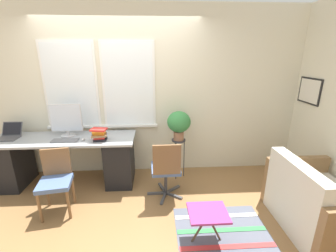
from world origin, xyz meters
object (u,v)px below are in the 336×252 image
at_px(book_stack, 99,134).
at_px(potted_plant, 179,123).
at_px(mouse, 83,140).
at_px(desk_chair_wooden, 56,179).
at_px(plant_stand, 179,146).
at_px(couch_loveseat, 317,206).
at_px(keyboard, 65,140).
at_px(folding_stool, 208,214).
at_px(office_chair_swivel, 166,169).
at_px(laptop, 9,135).
at_px(monitor, 66,120).

bearing_deg(book_stack, potted_plant, 10.66).
bearing_deg(mouse, desk_chair_wooden, -112.91).
distance_m(desk_chair_wooden, plant_stand, 1.81).
bearing_deg(couch_loveseat, keyboard, 71.88).
relative_size(book_stack, folding_stool, 0.58).
distance_m(book_stack, couch_loveseat, 2.92).
height_order(keyboard, folding_stool, keyboard).
relative_size(keyboard, office_chair_swivel, 0.43).
height_order(couch_loveseat, plant_stand, couch_loveseat).
relative_size(plant_stand, folding_stool, 1.60).
bearing_deg(laptop, desk_chair_wooden, -37.87).
height_order(book_stack, potted_plant, potted_plant).
height_order(desk_chair_wooden, potted_plant, potted_plant).
bearing_deg(potted_plant, folding_stool, -83.12).
bearing_deg(keyboard, laptop, 168.29).
distance_m(monitor, couch_loveseat, 3.51).
bearing_deg(keyboard, potted_plant, 7.36).
bearing_deg(plant_stand, monitor, 179.87).
bearing_deg(plant_stand, office_chair_swivel, -112.61).
distance_m(keyboard, office_chair_swivel, 1.52).
bearing_deg(desk_chair_wooden, potted_plant, 15.10).
bearing_deg(office_chair_swivel, monitor, -22.22).
bearing_deg(potted_plant, keyboard, -172.64).
relative_size(laptop, plant_stand, 0.48).
distance_m(desk_chair_wooden, potted_plant, 1.87).
bearing_deg(keyboard, folding_stool, -32.41).
xyz_separation_m(keyboard, couch_loveseat, (3.17, -1.04, -0.48)).
xyz_separation_m(book_stack, desk_chair_wooden, (-0.47, -0.52, -0.41)).
height_order(monitor, office_chair_swivel, monitor).
xyz_separation_m(keyboard, desk_chair_wooden, (0.03, -0.53, -0.32)).
bearing_deg(folding_stool, laptop, 153.57).
relative_size(laptop, office_chair_swivel, 0.37).
bearing_deg(desk_chair_wooden, folding_stool, -28.79).
height_order(laptop, monitor, monitor).
xyz_separation_m(couch_loveseat, folding_stool, (-1.32, -0.14, 0.06)).
xyz_separation_m(keyboard, book_stack, (0.50, -0.01, 0.09)).
distance_m(keyboard, potted_plant, 1.70).
relative_size(desk_chair_wooden, office_chair_swivel, 0.94).
xyz_separation_m(desk_chair_wooden, potted_plant, (1.65, 0.74, 0.49)).
distance_m(potted_plant, folding_stool, 1.52).
height_order(book_stack, office_chair_swivel, book_stack).
relative_size(couch_loveseat, plant_stand, 1.70).
relative_size(keyboard, book_stack, 1.54).
relative_size(office_chair_swivel, folding_stool, 2.08).
relative_size(mouse, plant_stand, 0.10).
bearing_deg(plant_stand, book_stack, -169.34).
bearing_deg(mouse, folding_stool, -36.42).
xyz_separation_m(mouse, folding_stool, (1.59, -1.17, -0.43)).
xyz_separation_m(monitor, keyboard, (0.03, -0.22, -0.24)).
relative_size(keyboard, mouse, 5.59).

